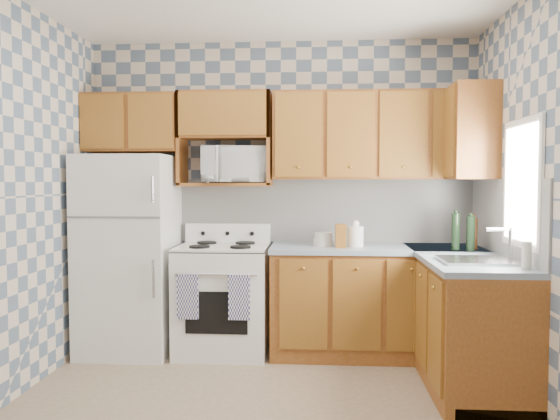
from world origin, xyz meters
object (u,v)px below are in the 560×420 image
object	(u,v)px
refrigerator	(129,254)
stove_body	(223,300)
microwave	(233,165)
electric_kettle	(355,236)

from	to	relation	value
refrigerator	stove_body	xyz separation A→B (m)	(0.80, 0.03, -0.39)
microwave	electric_kettle	bearing A→B (deg)	-22.05
refrigerator	microwave	bearing A→B (deg)	12.34
stove_body	refrigerator	bearing A→B (deg)	-178.22
refrigerator	microwave	distance (m)	1.18
electric_kettle	refrigerator	bearing A→B (deg)	-179.36
stove_body	microwave	size ratio (longest dim) A/B	1.59
refrigerator	electric_kettle	size ratio (longest dim) A/B	9.98
stove_body	electric_kettle	xyz separation A→B (m)	(1.12, -0.00, 0.55)
refrigerator	microwave	world-z (taller)	microwave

